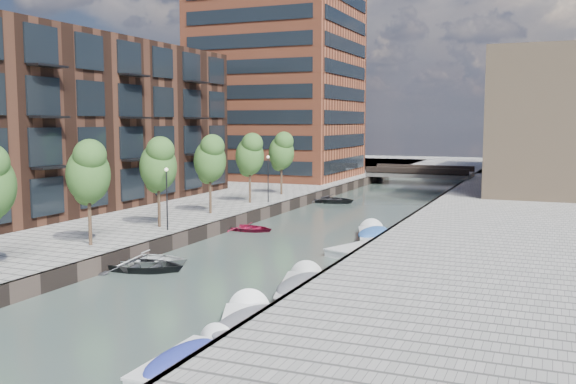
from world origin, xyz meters
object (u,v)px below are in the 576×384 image
Objects in this scene: tree_5 at (250,154)px; sloop_1 at (141,270)px; bridge at (420,173)px; motorboat_3 at (373,235)px; motorboat_4 at (302,286)px; tree_3 at (158,163)px; sloop_4 at (330,202)px; motorboat_2 at (369,249)px; tree_4 at (210,158)px; tree_6 at (281,150)px; sloop_2 at (248,231)px; motorboat_1 at (246,324)px; car at (496,181)px; motorboat_0 at (188,360)px; tree_2 at (88,171)px; sloop_3 at (145,265)px.

tree_5 is 1.20× the size of sloop_1.
bridge is 2.25× the size of motorboat_3.
motorboat_4 is at bearing -58.52° from tree_5.
tree_3 is 1.00× the size of tree_5.
sloop_1 is 31.96m from sloop_4.
tree_5 reaches higher than motorboat_3.
tree_5 is at bearing 140.15° from motorboat_2.
tree_6 is (0.00, 14.00, 0.00)m from tree_4.
sloop_1 is 0.90× the size of motorboat_4.
motorboat_1 reaches higher than sloop_2.
sloop_1 is at bearing 177.01° from motorboat_4.
bridge is 41.15m from sloop_2.
sloop_2 is 1.00× the size of car.
motorboat_1 is (13.66, -28.37, -5.09)m from tree_5.
tree_5 is at bearing 29.20° from sloop_2.
motorboat_0 is at bearing -91.59° from motorboat_1.
motorboat_0 is at bearing -88.87° from motorboat_3.
tree_3 is 23.48m from motorboat_0.
motorboat_3 is (13.05, 6.82, -5.09)m from tree_3.
tree_2 is at bearing 72.46° from sloop_1.
sloop_4 is at bearing -8.39° from sloop_1.
sloop_3 is (3.32, 0.59, -5.31)m from tree_2.
tree_3 is 20.47m from motorboat_1.
tree_2 reaches higher than motorboat_2.
sloop_2 is (3.66, -7.84, -5.31)m from tree_5.
tree_3 is at bearing -100.25° from bridge.
tree_2 is 14.00m from tree_4.
tree_4 is 15.70m from motorboat_2.
tree_2 reaches higher than bridge.
tree_3 is 10.09m from sloop_1.
car reaches higher than motorboat_2.
motorboat_0 is at bearing -77.65° from car.
bridge reaches higher than motorboat_3.
motorboat_1 is 6.24m from motorboat_4.
motorboat_3 is 14.96m from motorboat_4.
tree_2 is 1.08× the size of motorboat_4.
sloop_2 is 0.70× the size of motorboat_2.
motorboat_2 is at bearing -77.63° from motorboat_3.
tree_2 is 1.00× the size of tree_5.
tree_4 is 1.04× the size of motorboat_2.
tree_5 is 26.44m from motorboat_4.
bridge is 53.67m from sloop_3.
tree_4 reaches higher than car.
sloop_3 is 13.80m from motorboat_2.
tree_3 and tree_4 have the same top height.
motorboat_4 is at bearing -78.96° from car.
sloop_4 is (3.89, 24.33, -5.31)m from tree_3.
tree_5 reaches higher than motorboat_2.
tree_5 is 7.00m from tree_6.
sloop_3 is at bearing -80.75° from tree_5.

